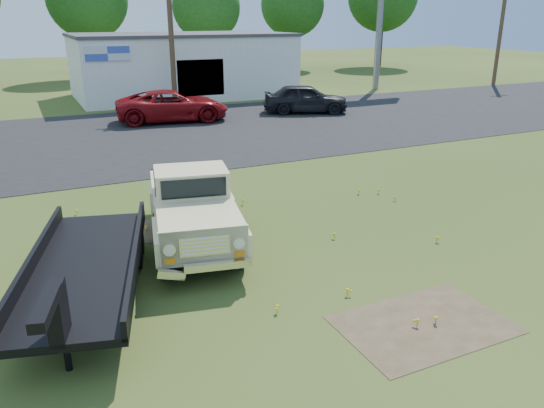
{
  "coord_description": "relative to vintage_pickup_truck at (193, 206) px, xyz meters",
  "views": [
    {
      "loc": [
        -4.48,
        -9.24,
        5.21
      ],
      "look_at": [
        0.4,
        1.0,
        1.18
      ],
      "focal_mm": 35.0,
      "sensor_mm": 36.0,
      "label": 1
    }
  ],
  "objects": [
    {
      "name": "vintage_pickup_truck",
      "position": [
        0.0,
        0.0,
        0.0
      ],
      "size": [
        3.01,
        5.45,
        1.87
      ],
      "primitive_type": null,
      "rotation": [
        0.0,
        0.0,
        -0.2
      ],
      "color": "beige",
      "rests_on": "ground"
    },
    {
      "name": "flatbed_trailer",
      "position": [
        -2.69,
        -1.76,
        -0.13
      ],
      "size": [
        3.46,
        6.22,
        1.61
      ],
      "primitive_type": null,
      "rotation": [
        0.0,
        0.0,
        -0.27
      ],
      "color": "black",
      "rests_on": "ground"
    },
    {
      "name": "asphalt_lot",
      "position": [
        1.08,
        12.7,
        -0.93
      ],
      "size": [
        90.0,
        14.0,
        0.02
      ],
      "primitive_type": "cube",
      "color": "black",
      "rests_on": "ground"
    },
    {
      "name": "ground",
      "position": [
        1.08,
        -2.3,
        -0.93
      ],
      "size": [
        140.0,
        140.0,
        0.0
      ],
      "primitive_type": "plane",
      "color": "#314616",
      "rests_on": "ground"
    },
    {
      "name": "commercial_building",
      "position": [
        7.08,
        24.69,
        1.17
      ],
      "size": [
        14.2,
        8.2,
        4.15
      ],
      "color": "silver",
      "rests_on": "ground"
    },
    {
      "name": "treeline_e",
      "position": [
        13.08,
        36.7,
        5.05
      ],
      "size": [
        6.08,
        6.08,
        9.04
      ],
      "color": "#382619",
      "rests_on": "ground"
    },
    {
      "name": "dirt_patch_b",
      "position": [
        -0.92,
        1.2,
        -0.93
      ],
      "size": [
        2.2,
        1.6,
        0.01
      ],
      "primitive_type": "cube",
      "color": "#4B3C28",
      "rests_on": "ground"
    },
    {
      "name": "dark_sedan",
      "position": [
        11.31,
        14.92,
        -0.13
      ],
      "size": [
        5.11,
        3.64,
        1.61
      ],
      "primitive_type": "imported",
      "rotation": [
        0.0,
        0.0,
        1.16
      ],
      "color": "black",
      "rests_on": "ground"
    },
    {
      "name": "utility_pole_east",
      "position": [
        31.08,
        19.7,
        3.67
      ],
      "size": [
        1.6,
        0.3,
        9.0
      ],
      "color": "#43341F",
      "rests_on": "ground"
    },
    {
      "name": "dirt_patch_a",
      "position": [
        2.58,
        -5.3,
        -0.93
      ],
      "size": [
        3.0,
        2.0,
        0.01
      ],
      "primitive_type": "cube",
      "color": "#4B3C28",
      "rests_on": "ground"
    },
    {
      "name": "red_pickup",
      "position": [
        3.83,
        15.68,
        -0.14
      ],
      "size": [
        6.09,
        3.51,
        1.6
      ],
      "primitive_type": "imported",
      "rotation": [
        0.0,
        0.0,
        1.41
      ],
      "color": "maroon",
      "rests_on": "ground"
    },
    {
      "name": "utility_pole_mid",
      "position": [
        5.08,
        19.7,
        3.67
      ],
      "size": [
        1.6,
        0.3,
        9.0
      ],
      "color": "#43341F",
      "rests_on": "ground"
    },
    {
      "name": "treeline_f",
      "position": [
        23.08,
        39.2,
        5.37
      ],
      "size": [
        6.4,
        6.4,
        9.52
      ],
      "color": "#382619",
      "rests_on": "ground"
    }
  ]
}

